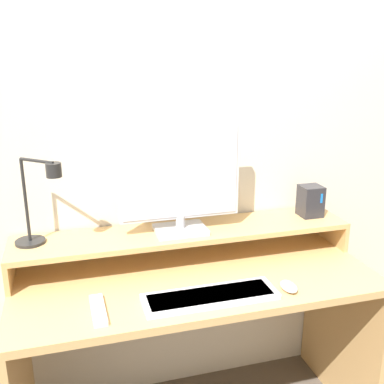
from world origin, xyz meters
TOP-DOWN VIEW (x-y plane):
  - wall_back at (0.00, 0.61)m, footprint 6.00×0.05m
  - desk at (0.00, 0.29)m, footprint 1.39×0.58m
  - monitor_shelf at (0.00, 0.45)m, footprint 1.39×0.25m
  - monitor at (-0.03, 0.44)m, footprint 0.49×0.15m
  - desk_lamp at (-0.56, 0.44)m, footprint 0.20×0.18m
  - router_dock at (0.58, 0.46)m, footprint 0.09×0.09m
  - keyboard at (0.00, 0.12)m, footprint 0.48×0.14m
  - mouse at (0.29, 0.10)m, footprint 0.05×0.09m
  - remote_control at (-0.38, 0.14)m, footprint 0.05×0.19m

SIDE VIEW (x-z plane):
  - desk at x=0.00m, z-range 0.16..0.88m
  - remote_control at x=-0.38m, z-range 0.71..0.73m
  - keyboard at x=0.00m, z-range 0.71..0.73m
  - mouse at x=0.29m, z-range 0.71..0.74m
  - monitor_shelf at x=0.00m, z-range 0.76..0.89m
  - router_dock at x=0.58m, z-range 0.84..0.98m
  - desk_lamp at x=-0.56m, z-range 0.84..1.18m
  - monitor at x=-0.03m, z-range 0.85..1.29m
  - wall_back at x=0.00m, z-range 0.00..2.50m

